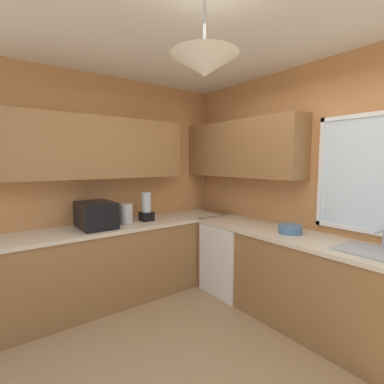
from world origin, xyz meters
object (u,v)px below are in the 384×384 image
(blender_appliance, at_px, (146,208))
(sink_assembly, at_px, (376,252))
(microwave, at_px, (96,215))
(kettle, at_px, (127,214))
(dishwasher, at_px, (233,258))
(bowl, at_px, (290,229))

(blender_appliance, bearing_deg, sink_assembly, 21.76)
(microwave, bearing_deg, kettle, 86.77)
(dishwasher, height_order, microwave, microwave)
(sink_assembly, height_order, blender_appliance, blender_appliance)
(microwave, bearing_deg, blender_appliance, 90.00)
(sink_assembly, bearing_deg, bowl, -179.50)
(dishwasher, distance_m, bowl, 0.95)
(microwave, height_order, blender_appliance, blender_appliance)
(kettle, distance_m, sink_assembly, 2.52)
(kettle, relative_size, sink_assembly, 0.43)
(sink_assembly, bearing_deg, kettle, -152.25)
(dishwasher, xyz_separation_m, kettle, (-0.64, -1.14, 0.60))
(dishwasher, xyz_separation_m, microwave, (-0.66, -1.49, 0.62))
(microwave, relative_size, blender_appliance, 1.33)
(kettle, xyz_separation_m, blender_appliance, (-0.02, 0.28, 0.04))
(kettle, xyz_separation_m, sink_assembly, (2.23, 1.17, -0.11))
(microwave, xyz_separation_m, sink_assembly, (2.25, 1.53, -0.13))
(sink_assembly, xyz_separation_m, blender_appliance, (-2.25, -0.90, 0.15))
(kettle, relative_size, bowl, 1.02)
(dishwasher, height_order, kettle, kettle)
(bowl, distance_m, blender_appliance, 1.71)
(microwave, xyz_separation_m, blender_appliance, (0.00, 0.63, 0.02))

